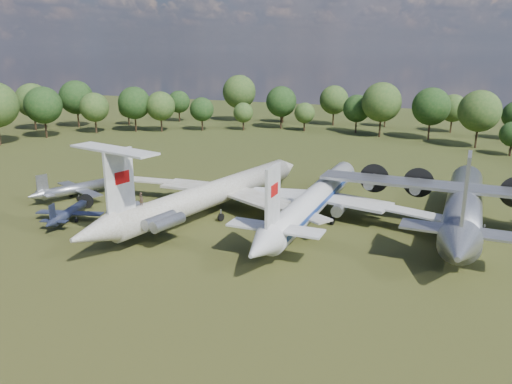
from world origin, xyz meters
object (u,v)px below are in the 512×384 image
at_px(il62_airliner, 214,198).
at_px(tu104_jet, 315,203).
at_px(person_on_il62, 141,199).
at_px(small_prop_northwest, 76,191).
at_px(small_prop_west, 69,215).
at_px(an12_transport, 463,210).

xyz_separation_m(il62_airliner, tu104_jet, (14.23, 3.19, -0.04)).
bearing_deg(person_on_il62, small_prop_northwest, -30.88).
relative_size(il62_airliner, person_on_il62, 30.93).
bearing_deg(il62_airliner, small_prop_west, -135.60).
relative_size(tu104_jet, small_prop_northwest, 2.93).
xyz_separation_m(il62_airliner, small_prop_west, (-17.09, -10.71, -1.49)).
distance_m(tu104_jet, person_on_il62, 23.98).
distance_m(an12_transport, small_prop_northwest, 57.94).
distance_m(il62_airliner, tu104_jet, 14.59).
relative_size(il62_airliner, small_prop_west, 3.87).
bearing_deg(small_prop_west, tu104_jet, 8.09).
bearing_deg(small_prop_northwest, tu104_jet, 29.32).
bearing_deg(tu104_jet, il62_airliner, -167.11).
relative_size(small_prop_west, person_on_il62, 7.99).
xyz_separation_m(small_prop_west, person_on_il62, (14.19, -2.56, 4.71)).
bearing_deg(small_prop_west, an12_transport, 3.06).
height_order(small_prop_west, small_prop_northwest, small_prop_northwest).
relative_size(tu104_jet, person_on_il62, 29.84).
distance_m(il62_airliner, an12_transport, 33.98).
height_order(il62_airliner, small_prop_west, il62_airliner).
xyz_separation_m(tu104_jet, person_on_il62, (-17.13, -16.46, 3.26)).
relative_size(an12_transport, small_prop_northwest, 2.64).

